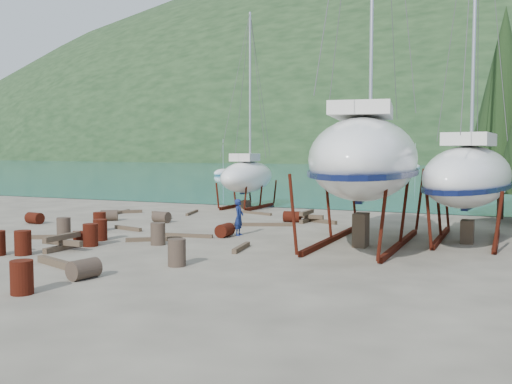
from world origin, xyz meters
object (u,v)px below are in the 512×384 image
at_px(small_sailboat_shore, 247,176).
at_px(worker, 239,217).
at_px(large_sailboat_far, 470,175).
at_px(large_sailboat_near, 366,158).

relative_size(small_sailboat_shore, worker, 7.94).
distance_m(large_sailboat_far, worker, 9.81).
distance_m(large_sailboat_far, small_sailboat_shore, 16.88).
height_order(large_sailboat_far, worker, large_sailboat_far).
bearing_deg(small_sailboat_shore, large_sailboat_far, -40.06).
xyz_separation_m(large_sailboat_far, small_sailboat_shore, (-14.23, 9.05, -0.62)).
bearing_deg(worker, small_sailboat_shore, 16.49).
xyz_separation_m(large_sailboat_far, worker, (-9.33, -2.34, -1.91)).
distance_m(small_sailboat_shore, worker, 12.47).
xyz_separation_m(large_sailboat_near, small_sailboat_shore, (-10.53, 11.54, -1.34)).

